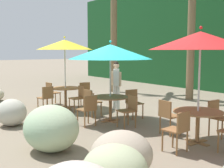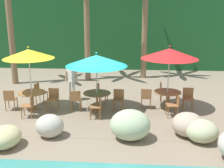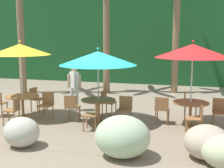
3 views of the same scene
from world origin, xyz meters
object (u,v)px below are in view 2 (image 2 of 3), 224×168
(dining_table_teal, at_px, (97,96))
(waiter_in_white, at_px, (71,79))
(chair_red_seaward, at_px, (188,97))
(chair_yellow_right, at_px, (29,104))
(chair_yellow_left, at_px, (10,98))
(chair_red_right, at_px, (175,104))
(umbrella_teal, at_px, (97,60))
(chair_red_inland, at_px, (163,91))
(umbrella_yellow, at_px, (29,54))
(chair_teal_seaward, at_px, (118,99))
(palm_tree_third, at_px, (146,4))
(palm_tree_second, at_px, (86,10))
(chair_red_left, at_px, (146,97))
(chair_yellow_seaward, at_px, (53,98))
(chair_teal_inland, at_px, (100,92))
(chair_teal_right, at_px, (98,105))
(dining_table_yellow, at_px, (32,95))
(dining_table_red, at_px, (167,95))
(chair_teal_left, at_px, (76,99))
(umbrella_red, at_px, (170,54))
(chair_yellow_inland, at_px, (39,91))

(dining_table_teal, height_order, waiter_in_white, waiter_in_white)
(chair_red_seaward, bearing_deg, chair_yellow_right, -167.40)
(chair_yellow_left, relative_size, chair_red_right, 1.00)
(umbrella_teal, bearing_deg, chair_red_inland, 23.90)
(umbrella_teal, bearing_deg, umbrella_yellow, -177.71)
(chair_yellow_right, relative_size, chair_teal_seaward, 1.00)
(umbrella_yellow, height_order, palm_tree_third, palm_tree_third)
(dining_table_teal, height_order, palm_tree_second, palm_tree_second)
(chair_yellow_left, distance_m, chair_yellow_right, 1.23)
(umbrella_yellow, xyz_separation_m, chair_red_left, (4.61, 0.42, -1.78))
(chair_yellow_seaward, distance_m, chair_red_right, 4.81)
(chair_teal_seaward, xyz_separation_m, palm_tree_third, (1.23, 5.71, 3.70))
(chair_yellow_right, height_order, palm_tree_third, palm_tree_third)
(chair_teal_seaward, height_order, waiter_in_white, waiter_in_white)
(chair_red_seaward, bearing_deg, umbrella_yellow, -175.15)
(chair_yellow_left, height_order, chair_red_seaward, same)
(chair_teal_inland, distance_m, chair_teal_right, 1.70)
(chair_yellow_seaward, height_order, chair_teal_inland, same)
(dining_table_yellow, relative_size, dining_table_red, 1.00)
(chair_red_right, height_order, waiter_in_white, waiter_in_white)
(chair_red_inland, bearing_deg, chair_yellow_left, -166.54)
(chair_teal_inland, relative_size, palm_tree_third, 0.14)
(dining_table_yellow, height_order, chair_teal_left, chair_teal_left)
(chair_yellow_left, bearing_deg, umbrella_red, 5.78)
(chair_red_left, bearing_deg, chair_yellow_seaward, -174.53)
(palm_tree_second, bearing_deg, chair_teal_left, -86.52)
(chair_teal_seaward, bearing_deg, chair_teal_inland, 134.14)
(chair_yellow_inland, xyz_separation_m, chair_yellow_right, (0.17, -1.69, 0.00))
(chair_yellow_right, height_order, chair_teal_inland, same)
(dining_table_yellow, bearing_deg, umbrella_red, 4.93)
(chair_red_seaward, distance_m, waiter_in_white, 5.05)
(chair_yellow_seaward, distance_m, chair_red_inland, 4.70)
(chair_yellow_inland, height_order, chair_yellow_right, same)
(chair_yellow_seaward, xyz_separation_m, chair_red_left, (3.76, 0.36, 0.00))
(dining_table_yellow, bearing_deg, chair_teal_inland, 19.78)
(dining_table_teal, distance_m, umbrella_red, 3.31)
(umbrella_red, relative_size, dining_table_red, 2.37)
(chair_yellow_seaward, height_order, waiter_in_white, waiter_in_white)
(dining_table_red, bearing_deg, umbrella_teal, -172.62)
(chair_red_seaward, xyz_separation_m, waiter_in_white, (-4.97, 0.77, 0.47))
(dining_table_teal, distance_m, chair_red_left, 2.00)
(waiter_in_white, bearing_deg, umbrella_yellow, -135.96)
(chair_red_inland, height_order, palm_tree_third, palm_tree_third)
(chair_yellow_inland, relative_size, chair_teal_seaward, 1.00)
(dining_table_teal, xyz_separation_m, chair_red_left, (1.97, 0.32, -0.10))
(umbrella_teal, bearing_deg, waiter_in_white, 137.16)
(umbrella_yellow, relative_size, dining_table_teal, 2.35)
(dining_table_yellow, distance_m, chair_yellow_seaward, 0.86)
(dining_table_yellow, height_order, chair_yellow_inland, chair_yellow_inland)
(dining_table_red, bearing_deg, chair_yellow_left, -174.22)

